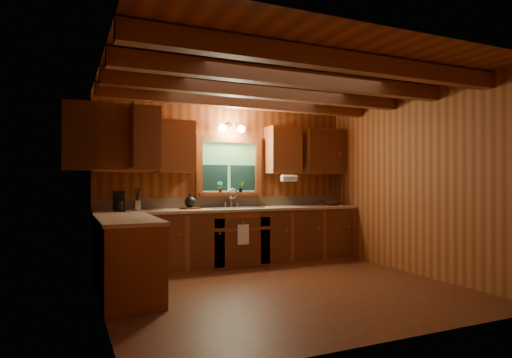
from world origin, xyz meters
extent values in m
plane|color=#4C2512|center=(0.00, 0.00, 0.00)|extent=(4.20, 4.20, 0.00)
plane|color=brown|center=(0.00, 0.00, 2.60)|extent=(4.20, 4.20, 0.00)
plane|color=brown|center=(0.00, 1.90, 1.30)|extent=(4.20, 0.00, 4.20)
plane|color=brown|center=(0.00, -1.90, 1.30)|extent=(4.20, 0.00, 4.20)
plane|color=brown|center=(-2.10, 0.00, 1.30)|extent=(0.00, 3.80, 3.80)
plane|color=brown|center=(2.10, 0.00, 1.30)|extent=(0.00, 3.80, 3.80)
cube|color=brown|center=(0.00, -1.20, 2.49)|extent=(4.20, 0.14, 0.18)
cube|color=brown|center=(0.00, -0.40, 2.49)|extent=(4.20, 0.14, 0.18)
cube|color=brown|center=(0.00, 0.40, 2.49)|extent=(4.20, 0.14, 0.18)
cube|color=brown|center=(0.00, 1.20, 2.49)|extent=(4.20, 0.14, 0.18)
cube|color=brown|center=(0.00, 1.59, 0.43)|extent=(4.20, 0.62, 0.86)
cube|color=brown|center=(-1.79, 0.48, 0.43)|extent=(0.62, 1.60, 0.86)
cube|color=tan|center=(0.00, 1.59, 0.88)|extent=(4.20, 0.66, 0.04)
cube|color=tan|center=(-1.78, 0.48, 0.88)|extent=(0.64, 1.60, 0.04)
cube|color=tan|center=(0.00, 1.89, 0.98)|extent=(4.20, 0.02, 0.16)
cube|color=white|center=(-1.47, 0.68, 0.43)|extent=(0.02, 0.60, 0.80)
cube|color=brown|center=(-1.70, 1.73, 1.84)|extent=(0.78, 0.34, 0.78)
cube|color=brown|center=(-0.92, 1.73, 1.84)|extent=(0.55, 0.34, 0.78)
cube|color=brown|center=(0.92, 1.73, 1.84)|extent=(0.55, 0.34, 0.78)
cube|color=brown|center=(1.70, 1.73, 1.84)|extent=(0.78, 0.34, 0.78)
cube|color=brown|center=(-1.93, 0.68, 1.84)|extent=(0.34, 1.10, 0.78)
cube|color=brown|center=(0.00, 1.86, 2.00)|extent=(1.12, 0.08, 0.10)
cube|color=brown|center=(0.00, 1.86, 1.10)|extent=(1.12, 0.08, 0.10)
cube|color=brown|center=(-0.51, 1.86, 1.55)|extent=(0.10, 0.08, 0.80)
cube|color=brown|center=(0.51, 1.86, 1.55)|extent=(0.10, 0.08, 0.80)
cube|color=#418136|center=(0.00, 1.90, 1.55)|extent=(0.92, 0.01, 0.80)
cube|color=#102F2D|center=(-0.24, 1.87, 1.37)|extent=(0.42, 0.02, 0.42)
cube|color=#102F2D|center=(0.24, 1.87, 1.37)|extent=(0.42, 0.02, 0.42)
cylinder|color=black|center=(0.00, 1.87, 1.57)|extent=(0.92, 0.01, 0.01)
cube|color=brown|center=(0.00, 1.82, 1.12)|extent=(1.06, 0.14, 0.04)
cylinder|color=black|center=(0.00, 1.86, 2.23)|extent=(0.08, 0.03, 0.08)
cylinder|color=black|center=(-0.10, 1.80, 2.23)|extent=(0.09, 0.17, 0.08)
cylinder|color=black|center=(0.10, 1.80, 2.23)|extent=(0.09, 0.17, 0.08)
sphere|color=#FFE0A5|center=(-0.16, 1.74, 2.16)|extent=(0.13, 0.13, 0.13)
sphere|color=#FFE0A5|center=(0.16, 1.74, 2.16)|extent=(0.13, 0.13, 0.13)
cylinder|color=white|center=(0.92, 1.53, 1.37)|extent=(0.27, 0.11, 0.11)
cube|color=white|center=(0.00, 1.26, 0.52)|extent=(0.18, 0.01, 0.30)
cube|color=silver|center=(0.00, 1.60, 0.91)|extent=(0.82, 0.48, 0.02)
cube|color=#262628|center=(-0.19, 1.60, 0.84)|extent=(0.34, 0.40, 0.14)
cube|color=#262628|center=(0.19, 1.60, 0.84)|extent=(0.34, 0.40, 0.14)
cylinder|color=silver|center=(0.00, 1.78, 1.01)|extent=(0.04, 0.04, 0.22)
torus|color=silver|center=(0.00, 1.72, 1.12)|extent=(0.16, 0.02, 0.16)
cube|color=black|center=(-1.76, 1.52, 0.91)|extent=(0.16, 0.20, 0.03)
cube|color=black|center=(-1.76, 1.58, 1.05)|extent=(0.16, 0.07, 0.27)
cube|color=black|center=(-1.76, 1.50, 1.17)|extent=(0.16, 0.18, 0.04)
cylinder|color=black|center=(-1.76, 1.49, 0.99)|extent=(0.10, 0.10, 0.12)
cylinder|color=silver|center=(-1.50, 1.65, 0.97)|extent=(0.11, 0.11, 0.14)
cylinder|color=black|center=(-1.51, 1.64, 1.12)|extent=(0.03, 0.04, 0.21)
cylinder|color=black|center=(-1.50, 1.65, 1.12)|extent=(0.01, 0.01, 0.21)
cylinder|color=black|center=(-1.48, 1.66, 1.12)|extent=(0.03, 0.04, 0.21)
cylinder|color=black|center=(-1.47, 1.66, 1.12)|extent=(0.04, 0.05, 0.21)
cube|color=#512611|center=(-0.72, 1.63, 0.91)|extent=(0.30, 0.25, 0.02)
sphere|color=black|center=(-0.72, 1.63, 1.01)|extent=(0.16, 0.16, 0.16)
cylinder|color=black|center=(-0.72, 1.63, 1.11)|extent=(0.03, 0.03, 0.04)
imported|color=#48230C|center=(1.80, 1.60, 0.94)|extent=(0.41, 0.41, 0.08)
imported|color=#512611|center=(-0.18, 1.79, 1.23)|extent=(0.11, 0.09, 0.18)
imported|color=#512611|center=(0.18, 1.79, 1.23)|extent=(0.11, 0.09, 0.17)
camera|label=1|loc=(-2.46, -4.68, 1.32)|focal=30.18mm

